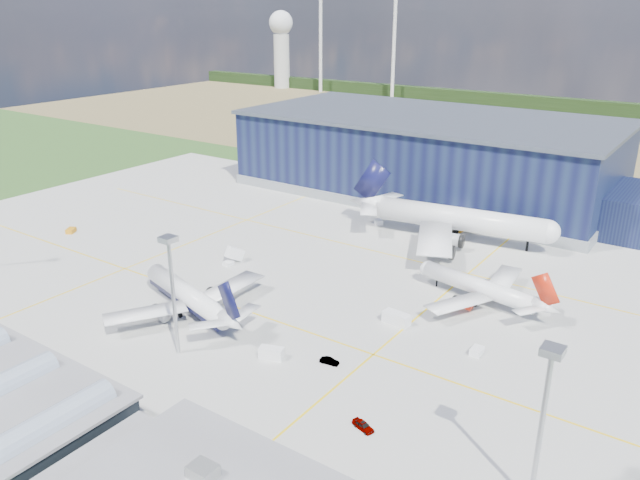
{
  "coord_description": "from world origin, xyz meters",
  "views": [
    {
      "loc": [
        88.88,
        -97.56,
        60.2
      ],
      "look_at": [
        12.37,
        12.53,
        9.7
      ],
      "focal_mm": 35.0,
      "sensor_mm": 36.0,
      "label": 1
    }
  ],
  "objects_px": {
    "light_mast_center": "(171,277)",
    "airliner_navy": "(187,285)",
    "hangar": "(435,159)",
    "car_a": "(363,425)",
    "airliner_red": "(479,278)",
    "gse_tug_c": "(460,229)",
    "airstair": "(235,257)",
    "airliner_widebody": "(460,207)",
    "light_mast_east": "(545,402)",
    "gse_cart_a": "(477,351)",
    "gse_tug_a": "(71,231)",
    "car_b": "(329,361)",
    "gse_van_c": "(271,353)",
    "gse_cart_b": "(378,222)",
    "gse_van_a": "(396,318)"
  },
  "relations": [
    {
      "from": "airliner_red",
      "to": "gse_tug_c",
      "type": "xyz_separation_m",
      "value": [
        -20.8,
        40.0,
        -4.89
      ]
    },
    {
      "from": "gse_tug_a",
      "to": "car_b",
      "type": "distance_m",
      "value": 99.75
    },
    {
      "from": "hangar",
      "to": "car_a",
      "type": "height_order",
      "value": "hangar"
    },
    {
      "from": "hangar",
      "to": "car_b",
      "type": "xyz_separation_m",
      "value": [
        32.28,
        -112.01,
        -11.03
      ]
    },
    {
      "from": "gse_cart_b",
      "to": "gse_van_c",
      "type": "bearing_deg",
      "value": -117.3
    },
    {
      "from": "airliner_red",
      "to": "car_b",
      "type": "bearing_deg",
      "value": 83.81
    },
    {
      "from": "car_b",
      "to": "light_mast_center",
      "type": "bearing_deg",
      "value": 108.11
    },
    {
      "from": "gse_tug_c",
      "to": "airstair",
      "type": "xyz_separation_m",
      "value": [
        -37.27,
        -53.38,
        0.81
      ]
    },
    {
      "from": "gse_van_a",
      "to": "gse_tug_c",
      "type": "distance_m",
      "value": 60.09
    },
    {
      "from": "gse_van_c",
      "to": "hangar",
      "type": "bearing_deg",
      "value": -8.57
    },
    {
      "from": "light_mast_center",
      "to": "gse_van_c",
      "type": "height_order",
      "value": "light_mast_center"
    },
    {
      "from": "airliner_red",
      "to": "gse_tug_c",
      "type": "relative_size",
      "value": 11.49
    },
    {
      "from": "light_mast_east",
      "to": "gse_cart_b",
      "type": "distance_m",
      "value": 111.12
    },
    {
      "from": "gse_van_a",
      "to": "car_a",
      "type": "distance_m",
      "value": 34.58
    },
    {
      "from": "gse_tug_c",
      "to": "gse_van_a",
      "type": "bearing_deg",
      "value": -74.99
    },
    {
      "from": "hangar",
      "to": "light_mast_east",
      "type": "bearing_deg",
      "value": -59.95
    },
    {
      "from": "airliner_navy",
      "to": "hangar",
      "type": "bearing_deg",
      "value": -76.14
    },
    {
      "from": "light_mast_east",
      "to": "car_a",
      "type": "distance_m",
      "value": 29.43
    },
    {
      "from": "airliner_widebody",
      "to": "gse_van_a",
      "type": "xyz_separation_m",
      "value": [
        9.03,
        -52.02,
        -8.34
      ]
    },
    {
      "from": "gse_tug_c",
      "to": "car_a",
      "type": "bearing_deg",
      "value": -71.66
    },
    {
      "from": "airliner_navy",
      "to": "airstair",
      "type": "xyz_separation_m",
      "value": [
        -10.29,
        25.74,
        -4.7
      ]
    },
    {
      "from": "airstair",
      "to": "airliner_widebody",
      "type": "bearing_deg",
      "value": 63.62
    },
    {
      "from": "gse_tug_a",
      "to": "gse_tug_c",
      "type": "height_order",
      "value": "gse_tug_a"
    },
    {
      "from": "gse_cart_a",
      "to": "airstair",
      "type": "distance_m",
      "value": 66.74
    },
    {
      "from": "airliner_navy",
      "to": "car_b",
      "type": "distance_m",
      "value": 36.05
    },
    {
      "from": "light_mast_east",
      "to": "airliner_widebody",
      "type": "height_order",
      "value": "light_mast_east"
    },
    {
      "from": "airliner_navy",
      "to": "airliner_widebody",
      "type": "relative_size",
      "value": 0.64
    },
    {
      "from": "gse_cart_a",
      "to": "gse_tug_c",
      "type": "xyz_separation_m",
      "value": [
        -29.04,
        60.93,
        0.01
      ]
    },
    {
      "from": "airstair",
      "to": "car_b",
      "type": "xyz_separation_m",
      "value": [
        45.91,
        -25.83,
        -0.87
      ]
    },
    {
      "from": "light_mast_center",
      "to": "gse_van_c",
      "type": "distance_m",
      "value": 22.61
    },
    {
      "from": "airliner_navy",
      "to": "car_a",
      "type": "distance_m",
      "value": 51.88
    },
    {
      "from": "hangar",
      "to": "gse_cart_b",
      "type": "bearing_deg",
      "value": -88.06
    },
    {
      "from": "light_mast_center",
      "to": "gse_tug_c",
      "type": "distance_m",
      "value": 94.62
    },
    {
      "from": "light_mast_east",
      "to": "gse_cart_a",
      "type": "distance_m",
      "value": 39.56
    },
    {
      "from": "gse_cart_a",
      "to": "gse_van_c",
      "type": "distance_m",
      "value": 37.75
    },
    {
      "from": "gse_cart_b",
      "to": "airstair",
      "type": "xyz_separation_m",
      "value": [
        -15.0,
        -45.73,
        0.76
      ]
    },
    {
      "from": "airliner_navy",
      "to": "gse_van_a",
      "type": "xyz_separation_m",
      "value": [
        38.26,
        20.1,
        -4.93
      ]
    },
    {
      "from": "airliner_widebody",
      "to": "gse_van_a",
      "type": "distance_m",
      "value": 53.45
    },
    {
      "from": "light_mast_center",
      "to": "airliner_navy",
      "type": "height_order",
      "value": "light_mast_center"
    },
    {
      "from": "light_mast_east",
      "to": "airstair",
      "type": "height_order",
      "value": "light_mast_east"
    },
    {
      "from": "gse_van_c",
      "to": "airliner_widebody",
      "type": "bearing_deg",
      "value": -22.05
    },
    {
      "from": "gse_van_a",
      "to": "car_a",
      "type": "bearing_deg",
      "value": -154.77
    },
    {
      "from": "gse_tug_c",
      "to": "hangar",
      "type": "bearing_deg",
      "value": 129.96
    },
    {
      "from": "gse_van_a",
      "to": "car_a",
      "type": "relative_size",
      "value": 1.44
    },
    {
      "from": "airstair",
      "to": "gse_van_a",
      "type": "bearing_deg",
      "value": 7.43
    },
    {
      "from": "hangar",
      "to": "gse_van_a",
      "type": "xyz_separation_m",
      "value": [
        34.93,
        -91.82,
        -10.39
      ]
    },
    {
      "from": "hangar",
      "to": "gse_tug_c",
      "type": "xyz_separation_m",
      "value": [
        23.64,
        -32.8,
        -10.97
      ]
    },
    {
      "from": "light_mast_east",
      "to": "gse_cart_a",
      "type": "relative_size",
      "value": 7.82
    },
    {
      "from": "gse_tug_c",
      "to": "car_a",
      "type": "height_order",
      "value": "car_a"
    },
    {
      "from": "airliner_red",
      "to": "gse_van_c",
      "type": "relative_size",
      "value": 7.65
    }
  ]
}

